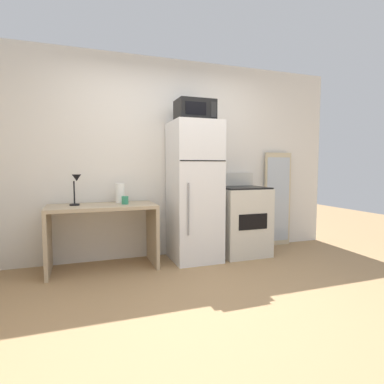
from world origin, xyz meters
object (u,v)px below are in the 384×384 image
object	(u,v)px
paper_towel_roll	(120,193)
oven_range	(241,220)
desk	(103,224)
desk_lamp	(76,184)
microwave	(195,111)
leaning_mirror	(277,199)
refrigerator	(194,192)
coffee_mug	(125,200)

from	to	relation	value
paper_towel_roll	oven_range	bearing A→B (deg)	-5.62
desk	paper_towel_roll	bearing A→B (deg)	34.60
desk_lamp	microwave	size ratio (longest dim) A/B	0.77
paper_towel_roll	leaning_mirror	bearing A→B (deg)	2.41
desk_lamp	oven_range	xyz separation A→B (m)	(2.10, -0.04, -0.52)
oven_range	refrigerator	bearing A→B (deg)	-178.95
coffee_mug	refrigerator	size ratio (longest dim) A/B	0.05
oven_range	paper_towel_roll	bearing A→B (deg)	174.38
desk_lamp	coffee_mug	size ratio (longest dim) A/B	3.72
microwave	leaning_mirror	xyz separation A→B (m)	(1.44, 0.29, -1.18)
microwave	oven_range	distance (m)	1.57
desk	desk_lamp	world-z (taller)	desk_lamp
paper_towel_roll	oven_range	size ratio (longest dim) A/B	0.22
desk	coffee_mug	xyz separation A→B (m)	(0.26, -0.02, 0.27)
refrigerator	oven_range	size ratio (longest dim) A/B	1.59
coffee_mug	microwave	size ratio (longest dim) A/B	0.21
coffee_mug	microwave	xyz separation A→B (m)	(0.87, -0.01, 1.08)
desk_lamp	coffee_mug	bearing A→B (deg)	-6.67
desk	desk_lamp	size ratio (longest dim) A/B	3.45
desk_lamp	leaning_mirror	size ratio (longest dim) A/B	0.25
coffee_mug	refrigerator	world-z (taller)	refrigerator
paper_towel_roll	leaning_mirror	size ratio (longest dim) A/B	0.17
desk_lamp	microwave	bearing A→B (deg)	-3.10
desk_lamp	refrigerator	distance (m)	1.41
microwave	refrigerator	bearing A→B (deg)	90.32
coffee_mug	paper_towel_roll	bearing A→B (deg)	101.27
oven_range	desk	bearing A→B (deg)	179.89
microwave	paper_towel_roll	bearing A→B (deg)	168.12
coffee_mug	leaning_mirror	world-z (taller)	leaning_mirror
desk	desk_lamp	distance (m)	0.54
oven_range	leaning_mirror	size ratio (longest dim) A/B	0.79
desk	leaning_mirror	world-z (taller)	leaning_mirror
refrigerator	oven_range	distance (m)	0.80
desk_lamp	refrigerator	bearing A→B (deg)	-2.24
refrigerator	microwave	world-z (taller)	microwave
paper_towel_roll	coffee_mug	distance (m)	0.19
paper_towel_roll	microwave	world-z (taller)	microwave
paper_towel_roll	refrigerator	xyz separation A→B (m)	(0.91, -0.17, 0.01)
desk	leaning_mirror	size ratio (longest dim) A/B	0.87
desk	desk_lamp	bearing A→B (deg)	172.03
microwave	oven_range	size ratio (longest dim) A/B	0.42
oven_range	leaning_mirror	world-z (taller)	leaning_mirror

